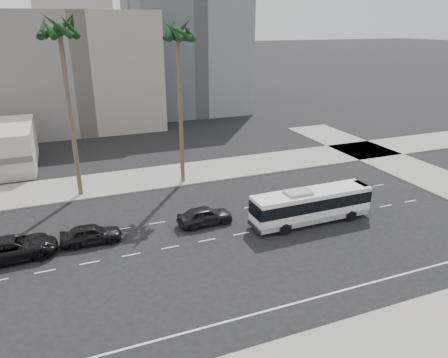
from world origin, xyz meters
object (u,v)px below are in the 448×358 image
city_bus (311,205)px  palm_mid (60,34)px  car_a (205,216)px  palm_near (178,37)px  car_b (91,234)px  car_c (13,248)px

city_bus → palm_mid: bearing=142.8°
car_a → palm_mid: size_ratio=0.28×
palm_near → car_a: bearing=-95.9°
palm_near → palm_mid: palm_mid is taller
car_b → car_c: car_c is taller
city_bus → car_b: size_ratio=2.34×
palm_near → car_b: bearing=-135.9°
car_a → car_b: size_ratio=1.03×
car_b → palm_mid: bearing=3.3°
car_a → car_c: bearing=88.9°
city_bus → car_a: city_bus is taller
car_a → palm_mid: palm_mid is taller
car_c → car_a: bearing=-93.7°
car_a → car_b: (-9.38, 0.21, -0.02)m
car_a → car_c: size_ratio=0.77×
city_bus → palm_near: size_ratio=0.65×
city_bus → palm_near: bearing=119.3°
city_bus → palm_near: (-7.60, 13.29, 13.38)m
city_bus → car_b: bearing=169.6°
car_c → palm_mid: bearing=-30.6°
car_b → palm_near: (10.44, 10.14, 14.22)m
car_a → car_b: bearing=87.3°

